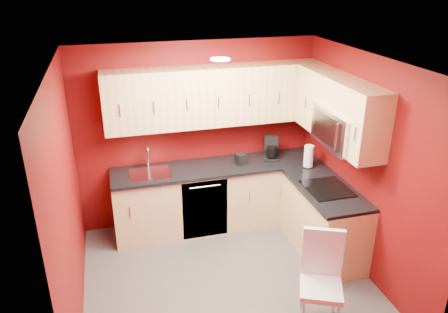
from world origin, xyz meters
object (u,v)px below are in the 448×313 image
microwave (342,128)px  coffee_maker (271,149)px  sink (150,170)px  dining_chair (321,283)px  napkin_holder (241,159)px  paper_towel (309,156)px

microwave → coffee_maker: microwave is taller
sink → dining_chair: sink is taller
napkin_holder → coffee_maker: bearing=4.5°
paper_towel → dining_chair: paper_towel is taller
sink → paper_towel: sink is taller
napkin_holder → paper_towel: size_ratio=0.48×
paper_towel → napkin_holder: bearing=159.0°
paper_towel → sink: bearing=170.0°
dining_chair → paper_towel: bearing=94.1°
sink → dining_chair: size_ratio=0.52×
coffee_maker → paper_towel: coffee_maker is taller
coffee_maker → napkin_holder: size_ratio=2.24×
coffee_maker → dining_chair: 2.16m
sink → paper_towel: (2.04, -0.36, 0.11)m
paper_towel → dining_chair: bearing=-110.3°
sink → coffee_maker: (1.65, -0.01, 0.12)m
sink → coffee_maker: 1.65m
sink → coffee_maker: size_ratio=1.65×
microwave → coffee_maker: size_ratio=2.41×
napkin_holder → dining_chair: bearing=-84.6°
microwave → napkin_holder: 1.47m
microwave → sink: (-2.09, 1.00, -0.72)m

